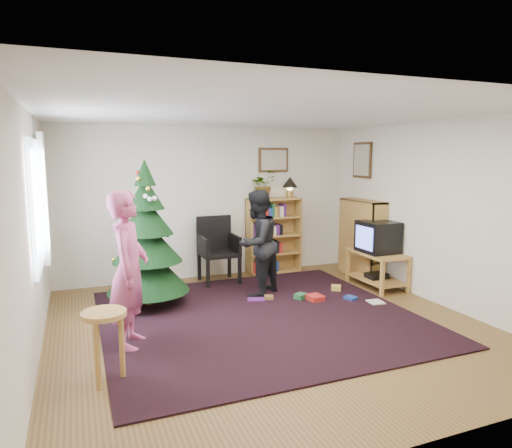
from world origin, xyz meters
name	(u,v)px	position (x,y,z in m)	size (l,w,h in m)	color
floor	(268,326)	(0.00, 0.00, 0.00)	(5.00, 5.00, 0.00)	brown
ceiling	(269,113)	(0.00, 0.00, 2.50)	(5.00, 5.00, 0.00)	white
wall_back	(210,203)	(0.00, 2.50, 1.25)	(5.00, 0.02, 2.50)	silver
wall_front	(419,274)	(0.00, -2.50, 1.25)	(5.00, 0.02, 2.50)	silver
wall_left	(30,237)	(-2.50, 0.00, 1.25)	(0.02, 5.00, 2.50)	silver
wall_right	(437,213)	(2.50, 0.00, 1.25)	(0.02, 5.00, 2.50)	silver
rug	(259,317)	(0.00, 0.30, 0.01)	(3.80, 3.60, 0.02)	black
window_pane	(37,205)	(-2.47, 0.60, 1.50)	(0.04, 1.20, 1.40)	silver
curtain	(44,199)	(-2.43, 1.30, 1.50)	(0.06, 0.35, 1.60)	white
picture_back	(273,160)	(1.15, 2.48, 1.95)	(0.55, 0.03, 0.42)	#4C3319
picture_right	(362,160)	(2.48, 1.75, 1.95)	(0.03, 0.50, 0.60)	#4C3319
christmas_tree	(147,246)	(-1.22, 1.27, 0.83)	(1.10, 1.10, 1.99)	#3F2816
bookshelf_back	(274,235)	(1.11, 2.34, 0.66)	(0.95, 0.30, 1.30)	#AB853D
bookshelf_right	(362,238)	(2.34, 1.49, 0.66)	(0.30, 0.95, 1.30)	#AB853D
tv_stand	(377,266)	(2.22, 0.90, 0.33)	(0.53, 0.96, 0.55)	#AB853D
crt_tv	(378,237)	(2.22, 0.90, 0.79)	(0.51, 0.55, 0.48)	black
armchair	(217,246)	(0.01, 2.14, 0.57)	(0.58, 0.58, 1.06)	black
stool	(104,328)	(-1.90, -0.72, 0.51)	(0.39, 0.39, 0.66)	#AB853D
person_standing	(129,270)	(-1.59, 0.01, 0.84)	(0.61, 0.40, 1.67)	#AF4675
person_by_chair	(257,243)	(0.32, 1.18, 0.77)	(0.75, 0.59, 1.55)	black
potted_plant	(263,185)	(0.91, 2.34, 1.54)	(0.43, 0.37, 0.48)	gray
table_lamp	(290,184)	(1.41, 2.34, 1.54)	(0.27, 0.27, 0.36)	#A57F33
floor_clutter	(315,297)	(1.00, 0.67, 0.04)	(1.70, 0.92, 0.08)	#A51E19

